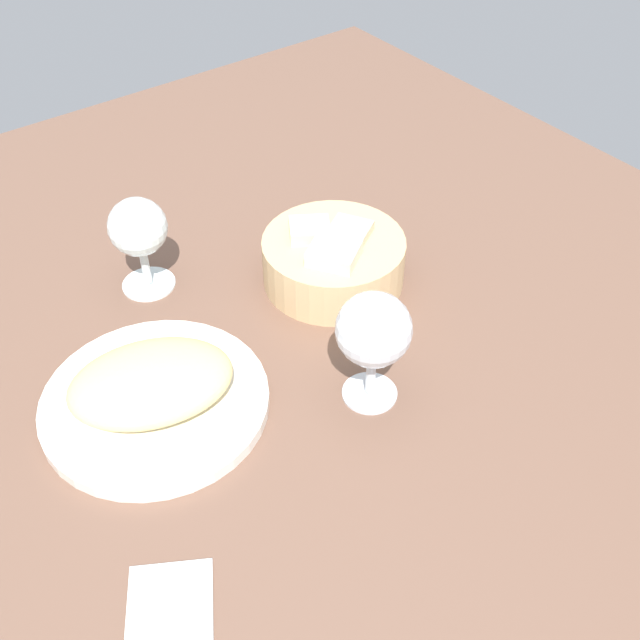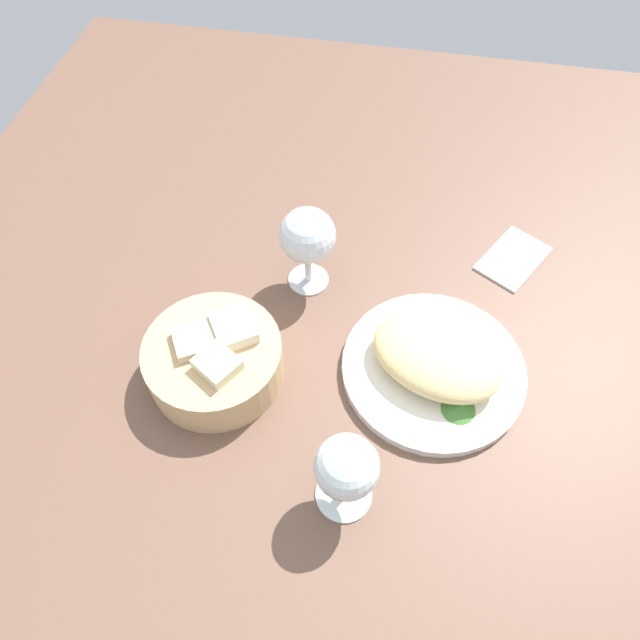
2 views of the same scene
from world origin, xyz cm
name	(u,v)px [view 1 (image 1 of 2)]	position (x,y,z in cm)	size (l,w,h in cm)	color
ground_plane	(252,404)	(0.00, 0.00, -1.00)	(140.00, 140.00, 2.00)	brown
plate	(155,402)	(-8.52, 4.83, 0.70)	(23.32, 23.32, 1.40)	white
omelette	(151,382)	(-8.52, 4.83, 3.71)	(16.53, 11.64, 4.62)	#E4CA84
lettuce_garnish	(99,377)	(-11.89, 10.33, 1.96)	(4.20, 4.20, 1.13)	#457D34
bread_basket	(333,259)	(18.44, 10.00, 3.28)	(17.07, 17.07, 7.67)	tan
wine_glass_near	(374,333)	(10.15, -7.01, 8.84)	(7.58, 7.58, 13.09)	silver
wine_glass_far	(136,232)	(-0.27, 22.77, 7.98)	(6.86, 6.86, 12.07)	silver
folded_napkin	(169,624)	(-18.69, -16.62, 0.40)	(11.00, 7.00, 0.80)	silver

